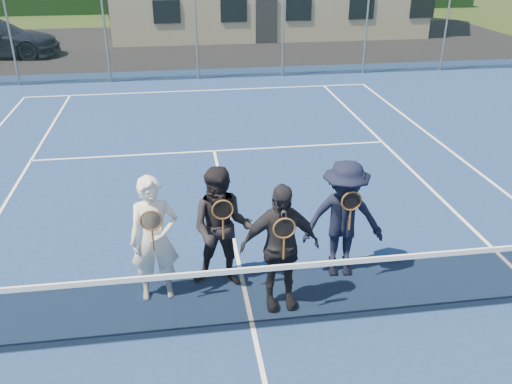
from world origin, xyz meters
TOP-DOWN VIEW (x-y plane):
  - ground at (0.00, 20.00)m, footprint 220.00×220.00m
  - court_surface at (0.00, 0.00)m, footprint 30.00×30.00m
  - tarmac_carpark at (-4.00, 20.00)m, footprint 40.00×12.00m
  - hedge_row at (0.00, 32.00)m, footprint 40.00×1.20m
  - court_markings at (0.00, 0.00)m, footprint 11.03×23.83m
  - tennis_net at (0.00, 0.00)m, footprint 11.68×0.08m
  - perimeter_fence at (0.00, 13.50)m, footprint 30.07×0.07m
  - player_a at (-1.20, 0.93)m, footprint 0.69×0.52m
  - player_b at (-0.28, 1.09)m, footprint 1.00×0.86m
  - player_c at (0.42, 0.48)m, footprint 1.06×0.51m
  - player_d at (1.47, 1.09)m, footprint 1.23×0.79m

SIDE VIEW (x-z plane):
  - ground at x=0.00m, z-range 0.00..0.00m
  - tarmac_carpark at x=-4.00m, z-range 0.00..0.01m
  - court_surface at x=0.00m, z-range 0.00..0.02m
  - court_markings at x=0.00m, z-range 0.02..0.03m
  - tennis_net at x=0.00m, z-range -0.01..1.09m
  - hedge_row at x=0.00m, z-range 0.00..1.10m
  - player_d at x=1.47m, z-range 0.02..1.82m
  - player_b at x=-0.28m, z-range 0.02..1.82m
  - player_c at x=0.42m, z-range 0.02..1.82m
  - player_a at x=-1.20m, z-range 0.02..1.82m
  - perimeter_fence at x=0.00m, z-range 0.01..3.03m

